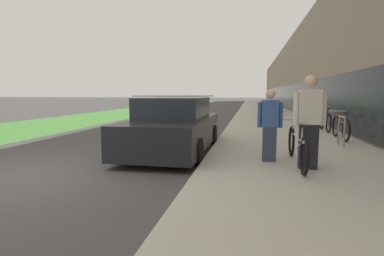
{
  "coord_description": "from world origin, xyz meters",
  "views": [
    {
      "loc": [
        4.08,
        -4.77,
        1.58
      ],
      "look_at": [
        0.64,
        12.9,
        -0.5
      ],
      "focal_mm": 28.0,
      "sensor_mm": 36.0,
      "label": 1
    }
  ],
  "objects_px": {
    "bike_rack_hoop": "(342,128)",
    "parked_sedan_curbside": "(174,127)",
    "cruiser_bike_nearest": "(341,128)",
    "cruiser_bike_farthest": "(312,117)",
    "person_rider": "(309,122)",
    "cruiser_bike_middle": "(325,121)",
    "tandem_bicycle": "(297,146)",
    "person_bystander": "(270,125)"
  },
  "relations": [
    {
      "from": "parked_sedan_curbside",
      "to": "person_rider",
      "type": "bearing_deg",
      "value": -28.72
    },
    {
      "from": "person_rider",
      "to": "tandem_bicycle",
      "type": "bearing_deg",
      "value": 117.86
    },
    {
      "from": "person_rider",
      "to": "person_bystander",
      "type": "relative_size",
      "value": 1.17
    },
    {
      "from": "person_bystander",
      "to": "cruiser_bike_farthest",
      "type": "relative_size",
      "value": 0.85
    },
    {
      "from": "tandem_bicycle",
      "to": "cruiser_bike_farthest",
      "type": "bearing_deg",
      "value": 77.18
    },
    {
      "from": "cruiser_bike_nearest",
      "to": "parked_sedan_curbside",
      "type": "xyz_separation_m",
      "value": [
        -4.9,
        -2.47,
        0.19
      ]
    },
    {
      "from": "bike_rack_hoop",
      "to": "cruiser_bike_middle",
      "type": "distance_m",
      "value": 3.46
    },
    {
      "from": "person_bystander",
      "to": "bike_rack_hoop",
      "type": "bearing_deg",
      "value": 48.65
    },
    {
      "from": "tandem_bicycle",
      "to": "bike_rack_hoop",
      "type": "distance_m",
      "value": 3.07
    },
    {
      "from": "person_bystander",
      "to": "cruiser_bike_farthest",
      "type": "distance_m",
      "value": 8.43
    },
    {
      "from": "bike_rack_hoop",
      "to": "parked_sedan_curbside",
      "type": "distance_m",
      "value": 4.72
    },
    {
      "from": "tandem_bicycle",
      "to": "bike_rack_hoop",
      "type": "bearing_deg",
      "value": 59.07
    },
    {
      "from": "cruiser_bike_farthest",
      "to": "parked_sedan_curbside",
      "type": "bearing_deg",
      "value": -125.44
    },
    {
      "from": "person_rider",
      "to": "bike_rack_hoop",
      "type": "distance_m",
      "value": 3.28
    },
    {
      "from": "person_bystander",
      "to": "parked_sedan_curbside",
      "type": "xyz_separation_m",
      "value": [
        -2.44,
        1.21,
        -0.22
      ]
    },
    {
      "from": "bike_rack_hoop",
      "to": "person_rider",
      "type": "bearing_deg",
      "value": -115.78
    },
    {
      "from": "person_bystander",
      "to": "tandem_bicycle",
      "type": "bearing_deg",
      "value": -21.25
    },
    {
      "from": "cruiser_bike_nearest",
      "to": "cruiser_bike_middle",
      "type": "xyz_separation_m",
      "value": [
        0.02,
        2.17,
        0.01
      ]
    },
    {
      "from": "tandem_bicycle",
      "to": "cruiser_bike_farthest",
      "type": "relative_size",
      "value": 1.33
    },
    {
      "from": "tandem_bicycle",
      "to": "bike_rack_hoop",
      "type": "xyz_separation_m",
      "value": [
        1.58,
        2.63,
        0.13
      ]
    },
    {
      "from": "parked_sedan_curbside",
      "to": "bike_rack_hoop",
      "type": "bearing_deg",
      "value": 14.76
    },
    {
      "from": "tandem_bicycle",
      "to": "person_bystander",
      "type": "distance_m",
      "value": 0.72
    },
    {
      "from": "person_rider",
      "to": "bike_rack_hoop",
      "type": "relative_size",
      "value": 2.16
    },
    {
      "from": "person_bystander",
      "to": "bike_rack_hoop",
      "type": "xyz_separation_m",
      "value": [
        2.13,
        2.42,
        -0.27
      ]
    },
    {
      "from": "person_rider",
      "to": "cruiser_bike_nearest",
      "type": "height_order",
      "value": "person_rider"
    },
    {
      "from": "bike_rack_hoop",
      "to": "cruiser_bike_farthest",
      "type": "distance_m",
      "value": 5.66
    },
    {
      "from": "tandem_bicycle",
      "to": "cruiser_bike_nearest",
      "type": "distance_m",
      "value": 4.33
    },
    {
      "from": "bike_rack_hoop",
      "to": "cruiser_bike_farthest",
      "type": "bearing_deg",
      "value": 86.88
    },
    {
      "from": "bike_rack_hoop",
      "to": "cruiser_bike_farthest",
      "type": "height_order",
      "value": "cruiser_bike_farthest"
    },
    {
      "from": "cruiser_bike_farthest",
      "to": "bike_rack_hoop",
      "type": "bearing_deg",
      "value": -93.12
    },
    {
      "from": "person_bystander",
      "to": "bike_rack_hoop",
      "type": "relative_size",
      "value": 1.85
    },
    {
      "from": "bike_rack_hoop",
      "to": "cruiser_bike_middle",
      "type": "bearing_deg",
      "value": 84.18
    },
    {
      "from": "cruiser_bike_nearest",
      "to": "bike_rack_hoop",
      "type": "bearing_deg",
      "value": -104.65
    },
    {
      "from": "tandem_bicycle",
      "to": "bike_rack_hoop",
      "type": "relative_size",
      "value": 2.88
    },
    {
      "from": "cruiser_bike_nearest",
      "to": "person_rider",
      "type": "bearing_deg",
      "value": -112.6
    },
    {
      "from": "cruiser_bike_middle",
      "to": "cruiser_bike_farthest",
      "type": "distance_m",
      "value": 2.21
    },
    {
      "from": "bike_rack_hoop",
      "to": "cruiser_bike_nearest",
      "type": "relative_size",
      "value": 0.45
    },
    {
      "from": "person_rider",
      "to": "cruiser_bike_nearest",
      "type": "relative_size",
      "value": 0.98
    },
    {
      "from": "person_bystander",
      "to": "person_rider",
      "type": "bearing_deg",
      "value": -36.0
    },
    {
      "from": "cruiser_bike_nearest",
      "to": "cruiser_bike_farthest",
      "type": "distance_m",
      "value": 4.38
    },
    {
      "from": "tandem_bicycle",
      "to": "cruiser_bike_farthest",
      "type": "xyz_separation_m",
      "value": [
        1.88,
        8.27,
        0.0
      ]
    },
    {
      "from": "person_bystander",
      "to": "cruiser_bike_middle",
      "type": "xyz_separation_m",
      "value": [
        2.48,
        5.85,
        -0.39
      ]
    }
  ]
}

